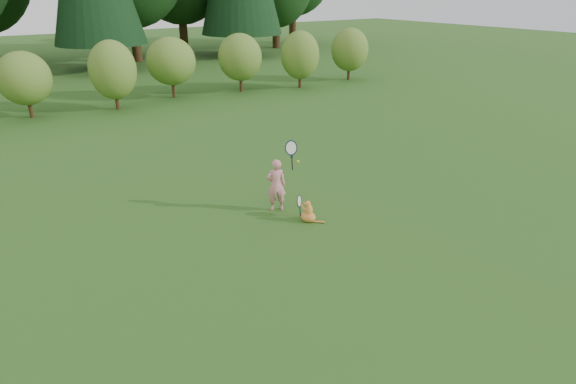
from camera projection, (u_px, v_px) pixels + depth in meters
ground at (303, 241)px, 9.27m from camera, size 100.00×100.00×0.00m
shrub_row at (107, 74)px, 18.60m from camera, size 28.00×3.00×2.80m
child at (277, 184)px, 10.33m from camera, size 0.69×0.46×1.75m
cat at (308, 210)px, 9.98m from camera, size 0.44×0.65×0.64m
tennis_ball at (298, 161)px, 10.00m from camera, size 0.06×0.06×0.06m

